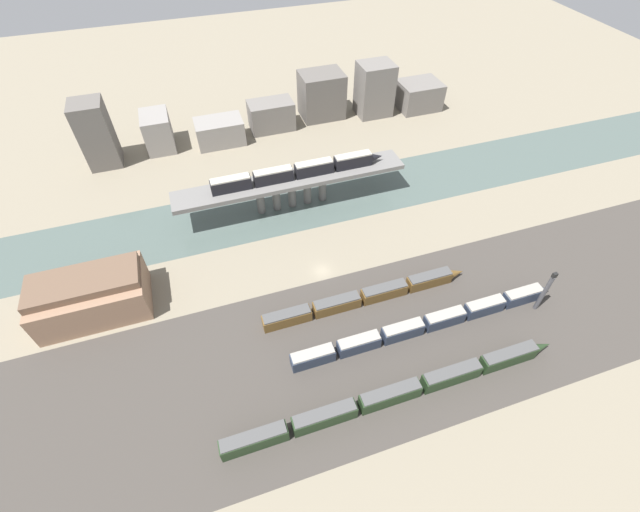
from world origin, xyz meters
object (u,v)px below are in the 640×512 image
(train_yard_near, at_px, (396,394))
(warehouse_building, at_px, (91,295))
(signal_tower, at_px, (545,292))
(train_yard_far, at_px, (366,296))
(train_on_bridge, at_px, (298,171))
(train_yard_mid, at_px, (428,323))

(train_yard_near, bearing_deg, warehouse_building, 143.44)
(warehouse_building, xyz_separation_m, signal_tower, (96.85, -31.88, 0.90))
(warehouse_building, relative_size, signal_tower, 1.95)
(train_yard_near, height_order, train_yard_far, train_yard_near)
(train_on_bridge, height_order, train_yard_mid, train_on_bridge)
(signal_tower, bearing_deg, train_on_bridge, 127.58)
(train_on_bridge, bearing_deg, train_yard_near, -89.24)
(train_yard_mid, height_order, signal_tower, signal_tower)
(train_yard_near, bearing_deg, signal_tower, 13.63)
(train_yard_far, bearing_deg, train_yard_near, -98.98)
(signal_tower, bearing_deg, train_yard_mid, 173.69)
(warehouse_building, bearing_deg, signal_tower, -18.22)
(train_yard_near, bearing_deg, train_on_bridge, 90.76)
(train_yard_near, distance_m, train_yard_far, 24.50)
(train_on_bridge, distance_m, warehouse_building, 59.95)
(warehouse_building, bearing_deg, train_yard_mid, -22.41)
(train_yard_mid, height_order, warehouse_building, warehouse_building)
(train_on_bridge, xyz_separation_m, train_yard_far, (4.68, -39.49, -9.82))
(train_on_bridge, xyz_separation_m, signal_tower, (41.43, -53.85, -5.49))
(train_yard_near, relative_size, warehouse_building, 2.95)
(train_yard_mid, bearing_deg, signal_tower, -6.31)
(train_yard_far, height_order, signal_tower, signal_tower)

